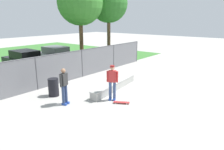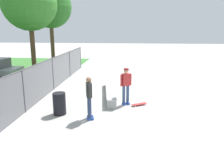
# 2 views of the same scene
# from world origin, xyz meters

# --- Properties ---
(ground_plane) EXTENTS (80.00, 80.00, 0.00)m
(ground_plane) POSITION_xyz_m (0.00, 0.00, 0.00)
(ground_plane) COLOR #ADAAA3
(concrete_ledge) EXTENTS (4.44, 1.07, 0.47)m
(concrete_ledge) POSITION_xyz_m (-0.84, 1.07, 0.24)
(concrete_ledge) COLOR #999993
(concrete_ledge) RESTS_ON ground
(skateboarder) EXTENTS (0.40, 0.54, 1.84)m
(skateboarder) POSITION_xyz_m (-2.23, 0.14, 1.03)
(skateboarder) COLOR #2647A5
(skateboarder) RESTS_ON ground
(skateboard) EXTENTS (0.56, 0.80, 0.09)m
(skateboard) POSITION_xyz_m (-2.35, -0.53, 0.07)
(skateboard) COLOR red
(skateboard) RESTS_ON ground
(chainlink_fence) EXTENTS (14.80, 0.07, 1.99)m
(chainlink_fence) POSITION_xyz_m (0.00, 4.67, 1.07)
(chainlink_fence) COLOR #4C4C51
(chainlink_fence) RESTS_ON ground
(tree_near_left) EXTENTS (3.64, 3.64, 7.17)m
(tree_near_left) POSITION_xyz_m (1.96, 6.73, 5.32)
(tree_near_left) COLOR #513823
(tree_near_left) RESTS_ON ground
(tree_near_right) EXTENTS (3.46, 3.46, 7.16)m
(tree_near_right) POSITION_xyz_m (5.36, 6.58, 5.39)
(tree_near_right) COLOR brown
(tree_near_right) RESTS_ON ground
(bystander) EXTENTS (0.58, 0.36, 1.82)m
(bystander) POSITION_xyz_m (-4.14, 1.62, 1.01)
(bystander) COLOR #2647A5
(bystander) RESTS_ON ground
(trash_bin) EXTENTS (0.56, 0.56, 0.98)m
(trash_bin) POSITION_xyz_m (-3.74, 3.04, 0.49)
(trash_bin) COLOR black
(trash_bin) RESTS_ON ground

